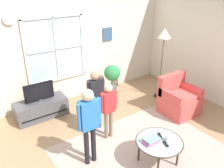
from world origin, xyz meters
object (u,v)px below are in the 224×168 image
object	(u,v)px
tv_stand	(41,109)
television	(39,92)
coffee_table	(159,143)
book_stack	(151,140)
person_red_shirt	(108,105)
remote_near_books	(160,135)
person_black_shirt	(95,94)
cup	(167,138)
remote_near_cup	(166,144)
floor_lamp	(164,41)
potted_plant_by_window	(112,76)
person_blue_shirt	(89,119)
armchair	(178,99)

from	to	relation	value
tv_stand	television	distance (m)	0.43
coffee_table	book_stack	world-z (taller)	book_stack
tv_stand	person_red_shirt	world-z (taller)	person_red_shirt
television	remote_near_books	bearing A→B (deg)	-63.61
television	person_red_shirt	xyz separation A→B (m)	(0.82, -1.47, 0.10)
person_black_shirt	tv_stand	bearing A→B (deg)	125.80
television	cup	bearing A→B (deg)	-64.78
television	remote_near_books	distance (m)	2.72
television	person_black_shirt	size ratio (longest dim) A/B	0.50
tv_stand	remote_near_cup	distance (m)	2.89
person_red_shirt	floor_lamp	size ratio (longest dim) A/B	0.65
remote_near_books	potted_plant_by_window	world-z (taller)	potted_plant_by_window
remote_near_books	person_blue_shirt	distance (m)	1.24
armchair	remote_near_books	size ratio (longest dim) A/B	6.21
remote_near_books	person_blue_shirt	world-z (taller)	person_blue_shirt
cup	television	bearing A→B (deg)	115.22
television	person_blue_shirt	bearing A→B (deg)	-84.24
television	person_red_shirt	world-z (taller)	person_red_shirt
person_blue_shirt	person_black_shirt	xyz separation A→B (m)	(0.59, 0.78, -0.07)
armchair	potted_plant_by_window	size ratio (longest dim) A/B	1.08
person_red_shirt	floor_lamp	distance (m)	2.29
television	potted_plant_by_window	xyz separation A→B (m)	(1.95, 0.05, -0.11)
cup	person_blue_shirt	bearing A→B (deg)	144.74
tv_stand	remote_near_books	distance (m)	2.73
person_blue_shirt	floor_lamp	world-z (taller)	floor_lamp
tv_stand	cup	distance (m)	2.87
television	floor_lamp	distance (m)	3.09
person_blue_shirt	potted_plant_by_window	world-z (taller)	person_blue_shirt
cup	person_blue_shirt	distance (m)	1.31
tv_stand	coffee_table	xyz separation A→B (m)	(1.10, -2.53, 0.23)
armchair	person_black_shirt	bearing A→B (deg)	164.46
television	person_black_shirt	distance (m)	1.34
book_stack	cup	xyz separation A→B (m)	(0.25, -0.11, 0.00)
coffee_table	floor_lamp	distance (m)	2.69
tv_stand	book_stack	size ratio (longest dim) A/B	4.00
tv_stand	potted_plant_by_window	distance (m)	1.98
cup	book_stack	bearing A→B (deg)	156.59
television	person_red_shirt	bearing A→B (deg)	-60.98
coffee_table	remote_near_cup	size ratio (longest dim) A/B	5.61
television	cup	size ratio (longest dim) A/B	6.22
coffee_table	cup	world-z (taller)	cup
coffee_table	book_stack	bearing A→B (deg)	159.41
person_red_shirt	potted_plant_by_window	bearing A→B (deg)	53.21
coffee_table	remote_near_books	distance (m)	0.15
remote_near_books	remote_near_cup	xyz separation A→B (m)	(-0.08, -0.21, 0.00)
person_black_shirt	potted_plant_by_window	bearing A→B (deg)	43.67
armchair	person_blue_shirt	bearing A→B (deg)	-174.01
tv_stand	person_black_shirt	bearing A→B (deg)	-54.20
coffee_table	person_red_shirt	world-z (taller)	person_red_shirt
armchair	floor_lamp	xyz separation A→B (m)	(0.20, 0.80, 1.17)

